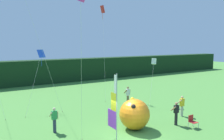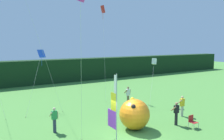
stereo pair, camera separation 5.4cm
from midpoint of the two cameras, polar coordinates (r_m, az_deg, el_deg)
ground_plane at (r=14.91m, az=3.69°, el=-16.83°), size 120.00×120.00×0.00m
distant_treeline at (r=35.19m, az=-18.44°, el=-0.52°), size 80.00×2.40×3.49m
banner_flag at (r=14.07m, az=0.38°, el=-9.61°), size 0.06×1.03×4.17m
person_near_banner at (r=17.58m, az=15.54°, el=-10.22°), size 0.55×0.48×1.70m
person_mid_field at (r=22.22m, az=3.87°, el=-6.29°), size 0.55×0.48×1.80m
person_far_left at (r=19.76m, az=16.88°, el=-8.41°), size 0.55×0.48×1.68m
person_far_right at (r=16.10m, az=-14.19°, el=-11.75°), size 0.55×0.48×1.70m
inflatable_balloon at (r=16.23m, az=5.51°, el=-10.83°), size 2.12×2.12×2.15m
folding_chair at (r=17.50m, az=19.20°, el=-11.79°), size 0.51×0.51×0.89m
kite_red_diamond_4 at (r=26.06m, az=-2.37°, el=13.40°), size 1.55×3.31×10.09m
kite_blue_diamond_5 at (r=21.81m, az=-17.37°, el=3.27°), size 2.40×2.67×5.36m
kite_white_box_6 at (r=22.73m, az=10.28°, el=2.09°), size 2.38×2.06×4.51m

